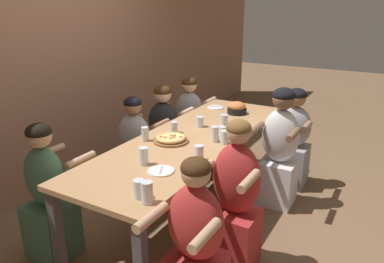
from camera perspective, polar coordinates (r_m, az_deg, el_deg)
The scene contains 26 objects.
ground_plane at distance 3.73m, azimuth 0.00°, elevation -12.11°, with size 18.00×18.00×0.00m, color brown.
restaurant_back_panel at distance 4.23m, azimuth -19.85°, elevation 13.55°, with size 10.00×0.06×3.20m, color #9E7056.
dining_table at distance 3.41m, azimuth 0.00°, elevation -1.95°, with size 2.67×0.86×0.78m.
pizza_board_main at distance 3.27m, azimuth -3.23°, elevation -1.15°, with size 0.31×0.31×0.05m.
skillet_bowl at distance 4.10m, azimuth 6.88°, elevation 3.54°, with size 0.31×0.21×0.13m.
empty_plate_a at distance 4.31m, azimuth 3.61°, elevation 3.67°, with size 0.18×0.18×0.02m.
empty_plate_b at distance 2.72m, azimuth -4.76°, elevation -6.01°, with size 0.19×0.19×0.02m.
cocktail_glass_blue at distance 3.41m, azimuth 4.81°, elevation -0.02°, with size 0.08×0.08×0.11m.
drinking_glass_a at distance 2.82m, azimuth -7.37°, elevation -3.86°, with size 0.07×0.07×0.14m.
drinking_glass_b at distance 3.66m, azimuth 4.85°, elevation 1.68°, with size 0.08×0.08×0.12m.
drinking_glass_c at distance 2.37m, azimuth -8.04°, elevation -8.84°, with size 0.07×0.07×0.12m.
drinking_glass_d at distance 3.65m, azimuth 1.17°, elevation 1.43°, with size 0.08×0.08×0.10m.
drinking_glass_e at distance 3.48m, azimuth -2.74°, elevation 0.53°, with size 0.07×0.07×0.11m.
drinking_glass_f at distance 3.23m, azimuth 4.97°, elevation -0.95°, with size 0.07×0.07×0.11m.
drinking_glass_g at distance 2.30m, azimuth -6.86°, elevation -9.22°, with size 0.07×0.07×0.14m.
drinking_glass_h at distance 3.26m, azimuth 3.51°, elevation -0.56°, with size 0.07×0.07×0.14m.
drinking_glass_i at distance 3.30m, azimuth -7.18°, elevation -0.51°, with size 0.06×0.06×0.13m.
drinking_glass_j at distance 2.87m, azimuth 1.05°, elevation -3.40°, with size 0.07×0.07×0.12m.
diner_far_midright at distance 4.21m, azimuth -4.30°, elevation -0.90°, with size 0.51×0.40×1.09m.
diner_far_right at distance 4.67m, azimuth -0.37°, elevation 1.15°, with size 0.51×0.40×1.08m.
diner_near_midleft at distance 2.83m, azimuth 6.62°, elevation -10.73°, with size 0.51×0.40×1.18m.
diner_near_right at distance 4.19m, azimuth 15.07°, elevation -1.51°, with size 0.51×0.40×1.09m.
diner_near_left at distance 2.39m, azimuth 0.50°, elevation -17.72°, with size 0.51×0.40×1.12m.
diner_far_center at distance 3.83m, azimuth -8.59°, elevation -3.35°, with size 0.51×0.40×1.08m.
diner_near_midright at distance 3.73m, azimuth 13.15°, elevation -3.05°, with size 0.51×0.40×1.19m.
diner_far_left at distance 3.13m, azimuth -21.04°, elevation -9.45°, with size 0.51×0.40×1.11m.
Camera 1 is at (-2.76, -1.58, 1.94)m, focal length 35.00 mm.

